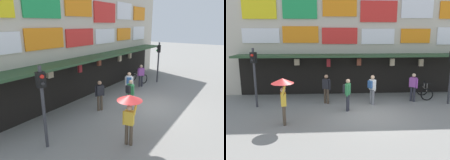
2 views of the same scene
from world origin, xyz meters
The scene contains 9 objects.
ground_plane centered at (0.00, 0.00, 0.00)m, with size 80.00×80.00×0.00m, color gray.
shopfront centered at (0.00, 4.57, 3.96)m, with size 18.00×2.60×8.00m.
traffic_light_near centered at (-5.91, 1.43, 2.14)m, with size 0.32×0.35×3.20m.
bicycle_parked centered at (3.97, 2.64, 0.39)m, with size 0.91×1.27×1.05m.
pedestrian_in_red centered at (2.96, 1.97, 0.95)m, with size 0.41×0.41×1.68m.
pedestrian_with_umbrella centered at (-3.98, -1.06, 1.64)m, with size 0.96×0.96×2.08m.
pedestrian_in_white centered at (-1.05, 0.59, 0.98)m, with size 0.43×0.51×1.68m.
pedestrian_in_purple centered at (0.43, 1.52, 0.98)m, with size 0.46×0.48×1.68m.
pedestrian_in_black centered at (-2.12, 1.85, 0.95)m, with size 0.47×0.37×1.68m.
Camera 2 is at (-2.15, -10.34, 3.91)m, focal length 35.50 mm.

